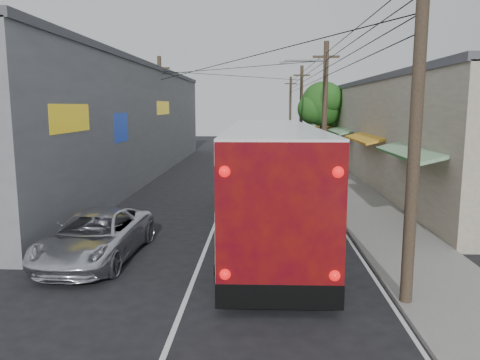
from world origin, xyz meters
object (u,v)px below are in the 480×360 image
Objects in this scene: coach_bus at (270,179)px; pedestrian_near at (321,169)px; parked_car_mid at (298,157)px; jeepney at (96,236)px; pedestrian_far at (318,165)px; parked_car_far at (282,149)px; parked_suv at (295,173)px.

pedestrian_near is (3.26, 11.30, -1.17)m from coach_bus.
parked_car_mid is 3.21× the size of pedestrian_near.
pedestrian_far reaches higher than jeepney.
jeepney is at bearing -104.87° from parked_car_far.
parked_car_mid is at bearing 77.75° from parked_suv.
parked_car_mid is at bearing 72.76° from jeepney.
coach_bus is at bearing 61.52° from pedestrian_far.
pedestrian_far is at bearing 64.01° from jeepney.
pedestrian_far is at bearing -74.53° from parked_car_mid.
coach_bus is 18.78m from parked_car_mid.
coach_bus is 2.63× the size of jeepney.
parked_car_mid reaches higher than pedestrian_near.
parked_car_far is at bearing 102.97° from parked_car_mid.
parked_car_mid is 1.16× the size of parked_car_far.
jeepney is 1.08× the size of parked_car_mid.
jeepney is 23.05m from parked_car_mid.
jeepney is at bearing -102.09° from parked_car_mid.
coach_bus reaches higher than jeepney.
parked_car_far is 2.76× the size of pedestrian_near.
parked_car_far is at bearing 79.57° from jeepney.
pedestrian_near reaches higher than parked_suv.
parked_car_far is at bearing 85.92° from coach_bus.
parked_suv is at bearing 4.89° from pedestrian_near.
jeepney is 31.18m from parked_car_far.
pedestrian_near is 0.90× the size of pedestrian_far.
parked_car_mid is at bearing -97.11° from pedestrian_near.
parked_car_far is 16.05m from pedestrian_near.
pedestrian_near is at bearing -76.02° from parked_car_mid.
pedestrian_near is at bearing 73.33° from coach_bus.
jeepney is at bearing 47.34° from pedestrian_far.
pedestrian_far is at bearing -103.38° from pedestrian_near.
coach_bus is 8.22× the size of pedestrian_far.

